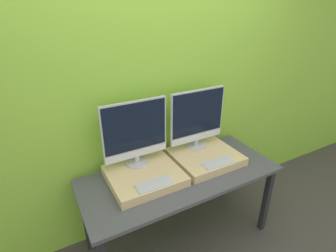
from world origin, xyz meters
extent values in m
cube|color=#8CC638|center=(0.00, 0.76, 1.30)|extent=(8.00, 0.04, 2.60)
cube|color=#47474C|center=(0.00, 0.35, 0.71)|extent=(1.64, 0.69, 0.03)
cube|color=#232328|center=(0.76, 0.06, 0.35)|extent=(0.05, 0.05, 0.69)
cube|color=#232328|center=(-0.76, 0.63, 0.35)|extent=(0.05, 0.05, 0.69)
cube|color=#232328|center=(0.76, 0.63, 0.35)|extent=(0.05, 0.05, 0.69)
cube|color=#D6B77F|center=(-0.29, 0.42, 0.76)|extent=(0.56, 0.50, 0.07)
cylinder|color=#B2B2B7|center=(-0.29, 0.57, 0.80)|extent=(0.19, 0.19, 0.01)
cylinder|color=#B2B2B7|center=(-0.29, 0.57, 0.83)|extent=(0.04, 0.04, 0.05)
cube|color=#B2B2B7|center=(-0.29, 0.57, 1.10)|extent=(0.54, 0.02, 0.48)
cube|color=black|center=(-0.29, 0.55, 1.13)|extent=(0.51, 0.00, 0.39)
cube|color=silver|center=(-0.29, 0.55, 0.89)|extent=(0.53, 0.00, 0.06)
cube|color=silver|center=(-0.29, 0.24, 0.80)|extent=(0.28, 0.12, 0.01)
cube|color=#B2B2B7|center=(-0.29, 0.24, 0.81)|extent=(0.27, 0.10, 0.00)
cube|color=#D6B77F|center=(0.29, 0.42, 0.76)|extent=(0.56, 0.50, 0.07)
cylinder|color=#B2B2B7|center=(0.29, 0.57, 0.80)|extent=(0.19, 0.19, 0.01)
cylinder|color=#B2B2B7|center=(0.29, 0.57, 0.83)|extent=(0.04, 0.04, 0.05)
cube|color=#B2B2B7|center=(0.29, 0.57, 1.10)|extent=(0.54, 0.02, 0.48)
cube|color=black|center=(0.29, 0.55, 1.13)|extent=(0.51, 0.00, 0.39)
cube|color=silver|center=(0.29, 0.55, 0.89)|extent=(0.53, 0.00, 0.06)
cube|color=silver|center=(0.29, 0.24, 0.80)|extent=(0.28, 0.12, 0.01)
cube|color=#B2B2B7|center=(0.29, 0.24, 0.81)|extent=(0.27, 0.10, 0.00)
camera|label=1|loc=(-0.95, -1.17, 2.00)|focal=28.00mm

